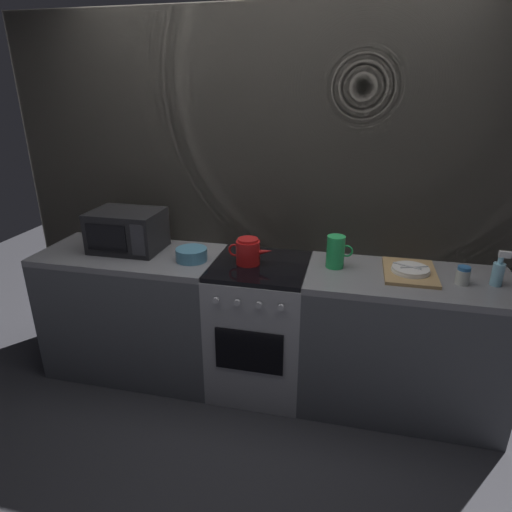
# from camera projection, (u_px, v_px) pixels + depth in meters

# --- Properties ---
(ground_plane) EXTENTS (8.00, 8.00, 0.00)m
(ground_plane) POSITION_uv_depth(u_px,v_px,m) (260.00, 382.00, 3.04)
(ground_plane) COLOR #2D2D33
(back_wall) EXTENTS (3.60, 0.05, 2.40)m
(back_wall) POSITION_uv_depth(u_px,v_px,m) (271.00, 205.00, 2.89)
(back_wall) COLOR #A39989
(back_wall) RESTS_ON ground_plane
(counter_left) EXTENTS (1.20, 0.60, 0.90)m
(counter_left) POSITION_uv_depth(u_px,v_px,m) (136.00, 311.00, 3.07)
(counter_left) COLOR #515459
(counter_left) RESTS_ON ground_plane
(stove_unit) EXTENTS (0.60, 0.63, 0.90)m
(stove_unit) POSITION_uv_depth(u_px,v_px,m) (260.00, 326.00, 2.88)
(stove_unit) COLOR #9E9EA3
(stove_unit) RESTS_ON ground_plane
(counter_right) EXTENTS (1.20, 0.60, 0.90)m
(counter_right) POSITION_uv_depth(u_px,v_px,m) (401.00, 343.00, 2.69)
(counter_right) COLOR #515459
(counter_right) RESTS_ON ground_plane
(microwave) EXTENTS (0.46, 0.35, 0.27)m
(microwave) POSITION_uv_depth(u_px,v_px,m) (127.00, 230.00, 2.90)
(microwave) COLOR black
(microwave) RESTS_ON counter_left
(kettle) EXTENTS (0.28, 0.15, 0.17)m
(kettle) POSITION_uv_depth(u_px,v_px,m) (248.00, 251.00, 2.69)
(kettle) COLOR red
(kettle) RESTS_ON stove_unit
(mixing_bowl) EXTENTS (0.20, 0.20, 0.08)m
(mixing_bowl) POSITION_uv_depth(u_px,v_px,m) (192.00, 254.00, 2.75)
(mixing_bowl) COLOR teal
(mixing_bowl) RESTS_ON counter_left
(pitcher) EXTENTS (0.16, 0.11, 0.20)m
(pitcher) POSITION_uv_depth(u_px,v_px,m) (336.00, 252.00, 2.63)
(pitcher) COLOR green
(pitcher) RESTS_ON counter_right
(dish_pile) EXTENTS (0.30, 0.40, 0.06)m
(dish_pile) POSITION_uv_depth(u_px,v_px,m) (410.00, 271.00, 2.56)
(dish_pile) COLOR tan
(dish_pile) RESTS_ON counter_right
(spice_jar) EXTENTS (0.08, 0.08, 0.10)m
(spice_jar) POSITION_uv_depth(u_px,v_px,m) (463.00, 275.00, 2.42)
(spice_jar) COLOR silver
(spice_jar) RESTS_ON counter_right
(spray_bottle) EXTENTS (0.08, 0.06, 0.20)m
(spray_bottle) POSITION_uv_depth(u_px,v_px,m) (498.00, 272.00, 2.39)
(spray_bottle) COLOR #8CCCE5
(spray_bottle) RESTS_ON counter_right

